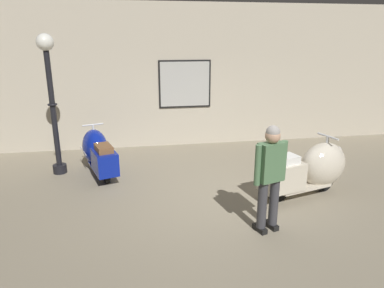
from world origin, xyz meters
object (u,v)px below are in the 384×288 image
object	(u,v)px
scooter_0	(98,152)
visitor_0	(270,172)
scooter_1	(311,169)
lamppost	(51,91)

from	to	relation	value
scooter_0	visitor_0	xyz separation A→B (m)	(2.65, -2.85, 0.48)
scooter_1	lamppost	size ratio (longest dim) A/B	0.65
visitor_0	scooter_1	bearing A→B (deg)	-66.44
scooter_0	scooter_1	distance (m)	4.27
scooter_0	visitor_0	size ratio (longest dim) A/B	1.05
scooter_0	lamppost	distance (m)	1.53
visitor_0	lamppost	bearing A→B (deg)	32.47
scooter_1	visitor_0	size ratio (longest dim) A/B	1.15
scooter_1	scooter_0	bearing A→B (deg)	140.25
scooter_0	scooter_1	size ratio (longest dim) A/B	0.92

